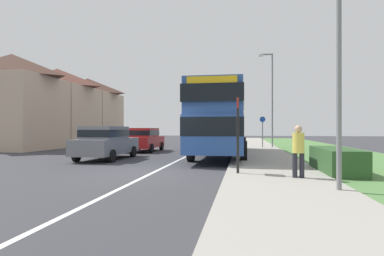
% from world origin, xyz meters
% --- Properties ---
extents(ground_plane, '(120.00, 120.00, 0.00)m').
position_xyz_m(ground_plane, '(0.00, 0.00, 0.00)').
color(ground_plane, '#38383D').
extents(lane_marking_centre, '(0.14, 60.00, 0.01)m').
position_xyz_m(lane_marking_centre, '(0.00, 8.00, 0.00)').
color(lane_marking_centre, silver).
rests_on(lane_marking_centre, ground_plane).
extents(pavement_near_side, '(3.20, 68.00, 0.12)m').
position_xyz_m(pavement_near_side, '(4.20, 6.00, 0.06)').
color(pavement_near_side, '#9E998E').
rests_on(pavement_near_side, ground_plane).
extents(grass_verge_seaward, '(6.00, 68.00, 0.08)m').
position_xyz_m(grass_verge_seaward, '(8.50, 6.00, 0.04)').
color(grass_verge_seaward, '#517F42').
rests_on(grass_verge_seaward, ground_plane).
extents(roadside_hedge, '(1.10, 3.28, 0.90)m').
position_xyz_m(roadside_hedge, '(6.30, 0.75, 0.45)').
color(roadside_hedge, '#2D5128').
rests_on(roadside_hedge, ground_plane).
extents(double_decker_bus, '(2.80, 11.43, 3.70)m').
position_xyz_m(double_decker_bus, '(1.95, 7.34, 2.14)').
color(double_decker_bus, '#284C93').
rests_on(double_decker_bus, ground_plane).
extents(parked_car_grey, '(1.97, 4.60, 1.68)m').
position_xyz_m(parked_car_grey, '(-3.73, 4.49, 0.92)').
color(parked_car_grey, slate).
rests_on(parked_car_grey, ground_plane).
extents(parked_car_red, '(1.93, 4.16, 1.61)m').
position_xyz_m(parked_car_red, '(-3.55, 10.15, 0.89)').
color(parked_car_red, '#B21E1E').
rests_on(parked_car_red, ground_plane).
extents(pedestrian_at_stop, '(0.34, 0.34, 1.67)m').
position_xyz_m(pedestrian_at_stop, '(4.78, -0.97, 0.98)').
color(pedestrian_at_stop, '#23232D').
rests_on(pedestrian_at_stop, ground_plane).
extents(bus_stop_sign, '(0.09, 0.52, 2.60)m').
position_xyz_m(bus_stop_sign, '(3.00, -0.28, 1.54)').
color(bus_stop_sign, black).
rests_on(bus_stop_sign, ground_plane).
extents(cycle_route_sign, '(0.44, 0.08, 2.52)m').
position_xyz_m(cycle_route_sign, '(4.66, 14.61, 1.43)').
color(cycle_route_sign, slate).
rests_on(cycle_route_sign, ground_plane).
extents(street_lamp_near, '(1.14, 0.20, 8.00)m').
position_xyz_m(street_lamp_near, '(5.32, -2.74, 4.55)').
color(street_lamp_near, slate).
rests_on(street_lamp_near, ground_plane).
extents(street_lamp_mid, '(1.14, 0.20, 7.55)m').
position_xyz_m(street_lamp_mid, '(5.35, 15.14, 4.33)').
color(street_lamp_mid, slate).
rests_on(street_lamp_mid, ground_plane).
extents(house_terrace_far_side, '(6.31, 17.54, 7.23)m').
position_xyz_m(house_terrace_far_side, '(-14.14, 16.56, 3.62)').
color(house_terrace_far_side, '#C1A88E').
rests_on(house_terrace_far_side, ground_plane).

